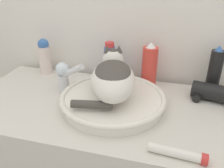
% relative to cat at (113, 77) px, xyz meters
% --- Properties ---
extents(sink_basin, '(0.40, 0.40, 0.05)m').
position_rel_cat_xyz_m(sink_basin, '(0.00, -0.01, -0.09)').
color(sink_basin, white).
rests_on(sink_basin, vanity_counter).
extents(cat, '(0.23, 0.31, 0.16)m').
position_rel_cat_xyz_m(cat, '(0.00, 0.00, 0.00)').
color(cat, silver).
rests_on(cat, sink_basin).
extents(faucet, '(0.13, 0.06, 0.15)m').
position_rel_cat_xyz_m(faucet, '(-0.22, 0.05, -0.04)').
color(faucet, silver).
rests_on(faucet, vanity_counter).
extents(hairspray_can_black, '(0.05, 0.05, 0.21)m').
position_rel_cat_xyz_m(hairspray_can_black, '(0.38, 0.21, -0.02)').
color(hairspray_can_black, black).
rests_on(hairspray_can_black, vanity_counter).
extents(shampoo_bottle_tall, '(0.05, 0.05, 0.18)m').
position_rel_cat_xyz_m(shampoo_bottle_tall, '(-0.07, 0.21, -0.03)').
color(shampoo_bottle_tall, '#335BB7').
rests_on(shampoo_bottle_tall, vanity_counter).
extents(lotion_bottle_white, '(0.06, 0.06, 0.18)m').
position_rel_cat_xyz_m(lotion_bottle_white, '(-0.40, 0.21, -0.03)').
color(lotion_bottle_white, silver).
rests_on(lotion_bottle_white, vanity_counter).
extents(spray_bottle_trigger, '(0.07, 0.07, 0.20)m').
position_rel_cat_xyz_m(spray_bottle_trigger, '(0.11, 0.21, -0.03)').
color(spray_bottle_trigger, '#DB3D33').
rests_on(spray_bottle_trigger, vanity_counter).
extents(cream_tube, '(0.16, 0.04, 0.03)m').
position_rel_cat_xyz_m(cream_tube, '(0.25, -0.23, -0.11)').
color(cream_tube, silver).
rests_on(cream_tube, vanity_counter).
extents(hair_dryer, '(0.21, 0.12, 0.07)m').
position_rel_cat_xyz_m(hair_dryer, '(0.38, 0.14, -0.09)').
color(hair_dryer, black).
rests_on(hair_dryer, vanity_counter).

